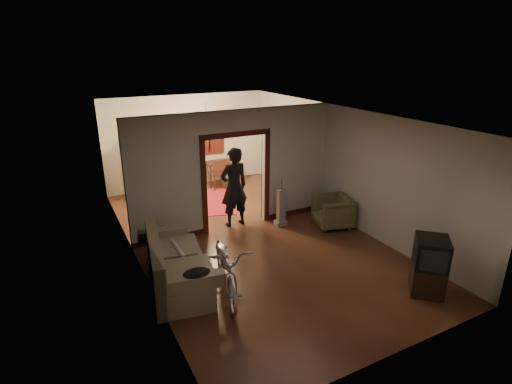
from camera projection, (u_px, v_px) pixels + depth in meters
floor at (250, 237)px, 9.13m from camera, size 5.00×8.50×0.01m
ceiling at (249, 114)px, 8.18m from camera, size 5.00×8.50×0.01m
wall_back at (187, 141)px, 12.20m from camera, size 5.00×0.02×2.80m
wall_left at (132, 198)px, 7.56m from camera, size 0.02×8.50×2.80m
wall_right at (341, 165)px, 9.74m from camera, size 0.02×8.50×2.80m
partition_wall at (235, 170)px, 9.28m from camera, size 5.00×0.14×2.80m
door_casing at (235, 183)px, 9.38m from camera, size 1.74×0.20×2.32m
far_window at (209, 134)px, 12.42m from camera, size 0.98×0.06×1.28m
chandelier at (206, 118)px, 10.41m from camera, size 0.24×0.24×0.24m
light_switch at (276, 171)px, 9.72m from camera, size 0.08×0.01×0.12m
sofa at (177, 259)px, 7.19m from camera, size 1.31×2.28×0.99m
rolled_paper at (178, 249)px, 7.47m from camera, size 0.09×0.73×0.09m
jacket at (197, 273)px, 6.39m from camera, size 0.45×0.34×0.13m
bicycle at (226, 266)px, 6.93m from camera, size 1.15×2.09×1.04m
armchair at (332, 212)px, 9.58m from camera, size 1.03×1.01×0.76m
tv_stand at (427, 278)px, 7.01m from camera, size 0.80×0.80×0.54m
crt_tv at (432, 253)px, 6.84m from camera, size 0.80×0.81×0.52m
vacuum at (281, 207)px, 9.63m from camera, size 0.33×0.29×0.92m
person at (234, 187)px, 9.47m from camera, size 0.74×0.51×1.94m
oriental_rug at (205, 202)px, 11.23m from camera, size 2.22×2.52×0.02m
locker at (155, 169)px, 11.37m from camera, size 0.88×0.58×1.64m
globe at (151, 130)px, 10.99m from camera, size 0.26×0.26×0.26m
desk at (222, 173)px, 12.58m from camera, size 1.01×0.58×0.74m
desk_chair at (218, 174)px, 12.15m from camera, size 0.53×0.53×0.95m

